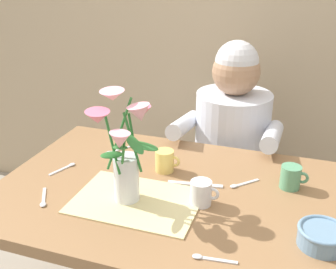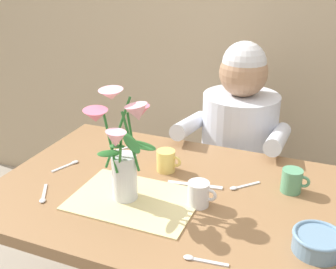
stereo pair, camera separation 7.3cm
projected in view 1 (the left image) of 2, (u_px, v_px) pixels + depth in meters
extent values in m
cube|color=tan|center=(239.00, 1.00, 2.09)|extent=(4.00, 0.10, 2.50)
cube|color=olive|center=(174.00, 196.00, 1.39)|extent=(1.20, 0.80, 0.04)
cylinder|color=olive|center=(89.00, 206.00, 2.00)|extent=(0.06, 0.06, 0.70)
cylinder|color=olive|center=(326.00, 255.00, 1.68)|extent=(0.06, 0.06, 0.70)
cylinder|color=#4C4C56|center=(226.00, 224.00, 2.12)|extent=(0.30, 0.30, 0.40)
cylinder|color=silver|center=(231.00, 145.00, 1.94)|extent=(0.34, 0.34, 0.50)
sphere|color=#A37A5B|center=(236.00, 72.00, 1.80)|extent=(0.21, 0.21, 0.21)
sphere|color=silver|center=(237.00, 62.00, 1.78)|extent=(0.19, 0.19, 0.19)
cylinder|color=silver|center=(184.00, 125.00, 1.82)|extent=(0.07, 0.33, 0.12)
cylinder|color=silver|center=(272.00, 136.00, 1.71)|extent=(0.07, 0.33, 0.12)
cube|color=beige|center=(137.00, 201.00, 1.33)|extent=(0.40, 0.28, 0.00)
cylinder|color=silver|center=(126.00, 179.00, 1.30)|extent=(0.08, 0.08, 0.16)
cylinder|color=#2D7533|center=(133.00, 143.00, 1.25)|extent=(0.06, 0.02, 0.19)
cone|color=pink|center=(140.00, 113.00, 1.21)|extent=(0.09, 0.08, 0.06)
sphere|color=#E5D14C|center=(140.00, 112.00, 1.20)|extent=(0.02, 0.02, 0.02)
cylinder|color=#2D7533|center=(134.00, 141.00, 1.28)|extent=(0.05, 0.03, 0.17)
cone|color=#DB6684|center=(141.00, 112.00, 1.26)|extent=(0.06, 0.06, 0.04)
sphere|color=#E5D14C|center=(141.00, 110.00, 1.26)|extent=(0.02, 0.02, 0.02)
cylinder|color=#2D7533|center=(119.00, 134.00, 1.26)|extent=(0.06, 0.08, 0.22)
cone|color=pink|center=(112.00, 96.00, 1.23)|extent=(0.09, 0.09, 0.04)
sphere|color=#E5D14C|center=(112.00, 94.00, 1.22)|extent=(0.02, 0.02, 0.02)
cylinder|color=#2D7533|center=(112.00, 145.00, 1.24)|extent=(0.07, 0.05, 0.18)
cone|color=#DB6684|center=(98.00, 117.00, 1.20)|extent=(0.11, 0.11, 0.04)
sphere|color=#E5D14C|center=(98.00, 116.00, 1.19)|extent=(0.02, 0.02, 0.02)
cylinder|color=#2D7533|center=(123.00, 156.00, 1.22)|extent=(0.04, 0.05, 0.14)
cone|color=pink|center=(120.00, 141.00, 1.15)|extent=(0.08, 0.08, 0.05)
sphere|color=#E5D14C|center=(119.00, 139.00, 1.15)|extent=(0.02, 0.02, 0.02)
ellipsoid|color=#2D7533|center=(144.00, 146.00, 1.25)|extent=(0.09, 0.05, 0.03)
ellipsoid|color=#2D7533|center=(120.00, 147.00, 1.20)|extent=(0.06, 0.09, 0.04)
ellipsoid|color=#2D7533|center=(112.00, 155.00, 1.22)|extent=(0.06, 0.10, 0.03)
ellipsoid|color=#2D7533|center=(134.00, 144.00, 1.20)|extent=(0.09, 0.08, 0.05)
cylinder|color=#6689A8|center=(322.00, 238.00, 1.12)|extent=(0.13, 0.13, 0.05)
torus|color=#6689A8|center=(324.00, 230.00, 1.11)|extent=(0.14, 0.14, 0.01)
cube|color=silver|center=(195.00, 184.00, 1.42)|extent=(0.19, 0.05, 0.00)
cylinder|color=#E5C666|center=(165.00, 161.00, 1.50)|extent=(0.07, 0.07, 0.08)
torus|color=#E5C666|center=(174.00, 161.00, 1.49)|extent=(0.04, 0.01, 0.04)
cylinder|color=silver|center=(201.00, 193.00, 1.30)|extent=(0.07, 0.07, 0.08)
torus|color=silver|center=(213.00, 194.00, 1.29)|extent=(0.04, 0.01, 0.04)
cylinder|color=#569970|center=(290.00, 177.00, 1.39)|extent=(0.07, 0.07, 0.08)
torus|color=#569970|center=(302.00, 178.00, 1.38)|extent=(0.04, 0.01, 0.04)
cube|color=silver|center=(44.00, 196.00, 1.35)|extent=(0.06, 0.09, 0.00)
ellipsoid|color=silver|center=(43.00, 204.00, 1.30)|extent=(0.03, 0.03, 0.01)
cube|color=silver|center=(121.00, 149.00, 1.68)|extent=(0.06, 0.09, 0.00)
ellipsoid|color=silver|center=(109.00, 152.00, 1.65)|extent=(0.03, 0.03, 0.01)
cube|color=silver|center=(247.00, 183.00, 1.43)|extent=(0.08, 0.08, 0.00)
ellipsoid|color=silver|center=(234.00, 186.00, 1.41)|extent=(0.03, 0.03, 0.01)
cube|color=silver|center=(218.00, 260.00, 1.07)|extent=(0.10, 0.02, 0.00)
ellipsoid|color=silver|center=(197.00, 256.00, 1.08)|extent=(0.03, 0.02, 0.01)
cube|color=silver|center=(60.00, 170.00, 1.51)|extent=(0.04, 0.10, 0.00)
ellipsoid|color=silver|center=(72.00, 165.00, 1.55)|extent=(0.03, 0.03, 0.01)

